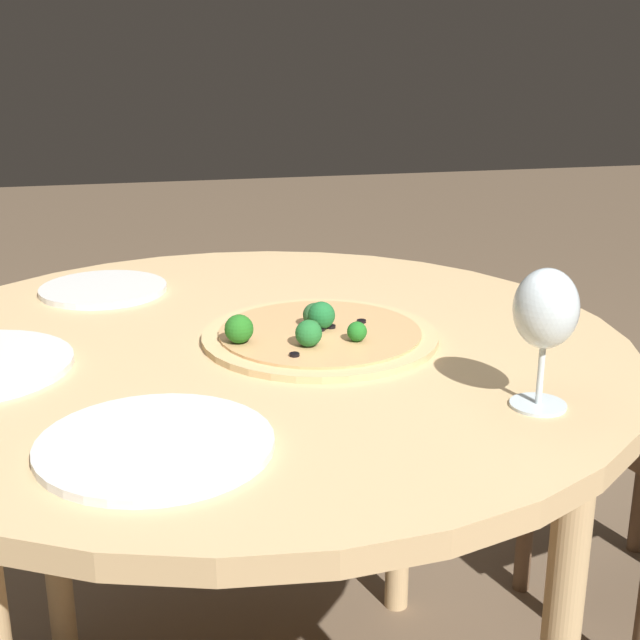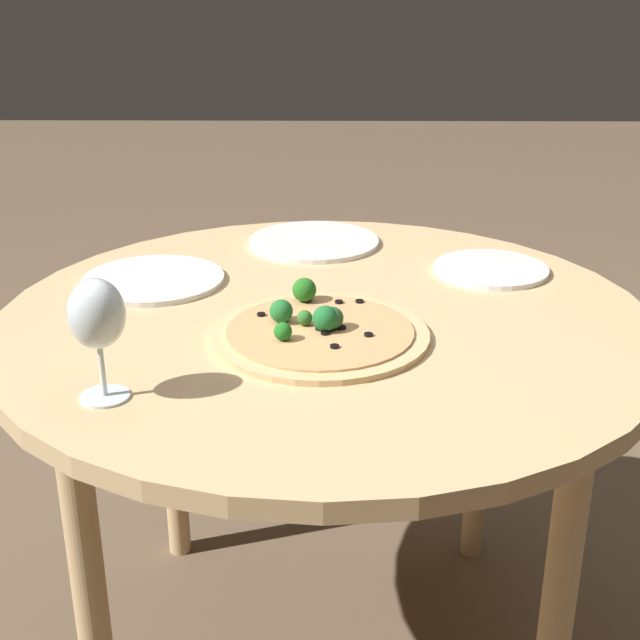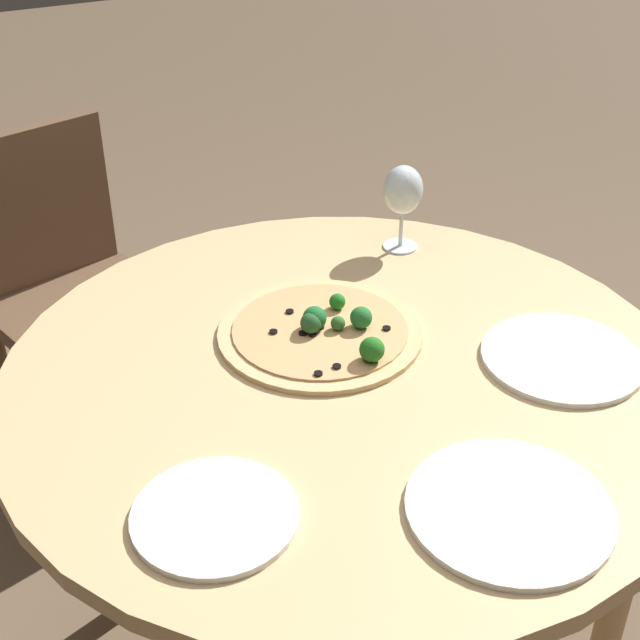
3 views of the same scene
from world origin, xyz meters
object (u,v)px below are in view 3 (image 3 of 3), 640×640
Objects in this scene: pizza at (323,331)px; plate_near at (562,358)px; chair at (73,291)px; plate_side at (509,509)px; plate_far at (215,515)px; wine_glass at (403,192)px.

pizza is 0.39m from plate_near.
chair is 1.33m from plate_side.
pizza is 1.59× the size of plate_far.
plate_near and plate_side have the same top height.
plate_near is (-0.02, 0.46, -0.11)m from wine_glass.
chair is at bearing -47.78° from wine_glass.
pizza is at bearing 36.19° from wine_glass.
plate_near is at bearing 92.15° from wine_glass.
plate_far and plate_side have the same top height.
plate_far is at bearing 40.32° from wine_glass.
pizza reaches higher than plate_far.
chair is 0.88m from pizza.
pizza is (-0.25, 0.80, 0.27)m from chair.
wine_glass reaches higher than plate_near.
plate_far is at bearing -26.47° from plate_side.
wine_glass is (-0.29, -0.21, 0.11)m from pizza.
plate_side is at bearing 153.53° from plate_far.
chair is 3.30× the size of plate_near.
chair is 0.88m from wine_glass.
pizza is at bearing -136.37° from plate_far.
plate_far is (0.32, 0.31, -0.01)m from pizza.
plate_far is 0.80× the size of plate_side.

